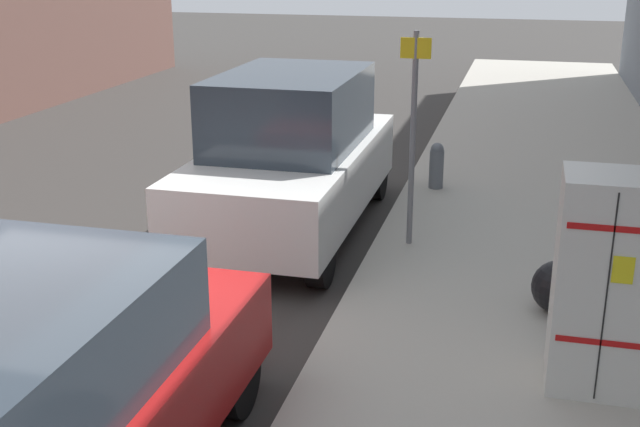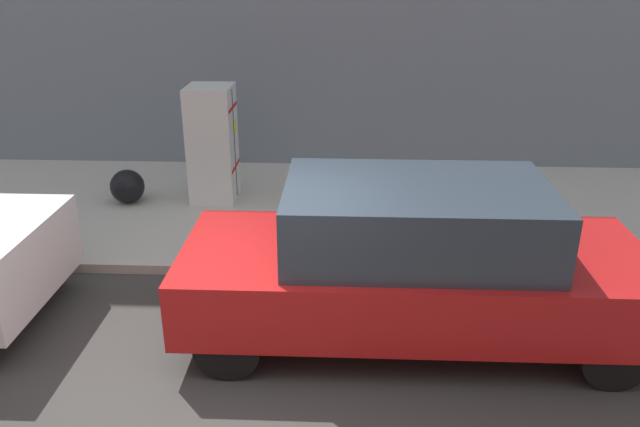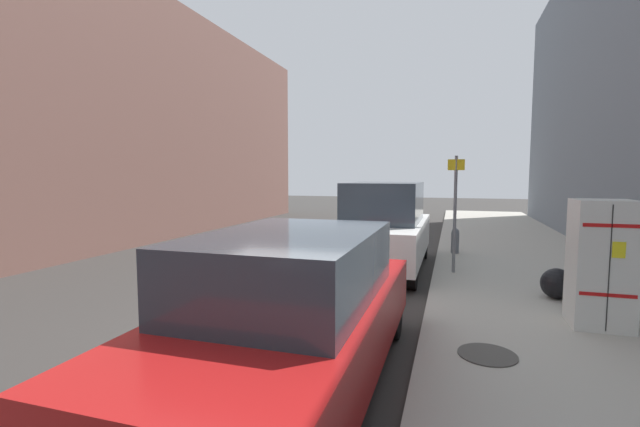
{
  "view_description": "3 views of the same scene",
  "coord_description": "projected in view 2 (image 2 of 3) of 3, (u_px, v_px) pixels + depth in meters",
  "views": [
    {
      "loc": [
        -3.69,
        5.36,
        3.66
      ],
      "look_at": [
        -2.06,
        -0.99,
        1.47
      ],
      "focal_mm": 45.0,
      "sensor_mm": 36.0,
      "label": 1
    },
    {
      "loc": [
        5.07,
        1.06,
        3.84
      ],
      "look_at": [
        -1.23,
        0.79,
        1.21
      ],
      "focal_mm": 35.0,
      "sensor_mm": 36.0,
      "label": 2
    },
    {
      "loc": [
        -2.37,
        5.92,
        2.31
      ],
      "look_at": [
        0.14,
        -2.15,
        1.56
      ],
      "focal_mm": 24.0,
      "sensor_mm": 36.0,
      "label": 3
    }
  ],
  "objects": [
    {
      "name": "ground_plane",
      "position": [
        236.0,
        372.0,
        6.2
      ],
      "size": [
        80.0,
        80.0,
        0.0
      ],
      "primitive_type": "plane",
      "color": "#383533"
    },
    {
      "name": "sidewalk_slab",
      "position": [
        279.0,
        209.0,
        10.0
      ],
      "size": [
        4.33,
        44.0,
        0.13
      ],
      "primitive_type": "cube",
      "color": "#B2ADA0",
      "rests_on": "ground"
    },
    {
      "name": "discarded_refrigerator",
      "position": [
        213.0,
        144.0,
        9.92
      ],
      "size": [
        0.77,
        0.71,
        1.84
      ],
      "color": "silver",
      "rests_on": "sidewalk_slab"
    },
    {
      "name": "manhole_cover",
      "position": [
        305.0,
        240.0,
        8.73
      ],
      "size": [
        0.7,
        0.7,
        0.02
      ],
      "primitive_type": "cylinder",
      "color": "#47443F",
      "rests_on": "sidewalk_slab"
    },
    {
      "name": "trash_bag",
      "position": [
        127.0,
        186.0,
        9.99
      ],
      "size": [
        0.54,
        0.54,
        0.54
      ],
      "primitive_type": "sphere",
      "color": "black",
      "rests_on": "sidewalk_slab"
    },
    {
      "name": "parked_suv_red",
      "position": [
        414.0,
        261.0,
        6.5
      ],
      "size": [
        1.89,
        4.83,
        1.73
      ],
      "color": "red",
      "rests_on": "ground"
    }
  ]
}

